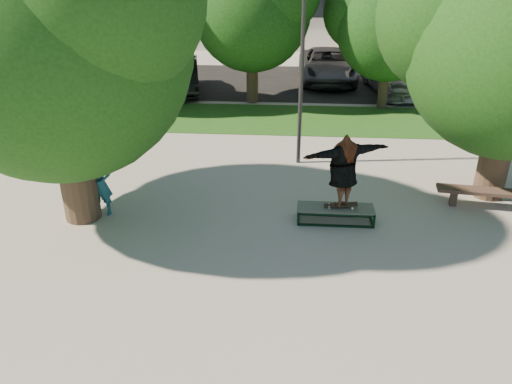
# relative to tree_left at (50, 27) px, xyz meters

# --- Properties ---
(ground) EXTENTS (120.00, 120.00, 0.00)m
(ground) POSITION_rel_tree_left_xyz_m (4.29, -1.09, -4.42)
(ground) COLOR #9E9891
(ground) RESTS_ON ground
(grass_strip) EXTENTS (30.00, 4.00, 0.02)m
(grass_strip) POSITION_rel_tree_left_xyz_m (5.29, 8.41, -4.41)
(grass_strip) COLOR #1C4F16
(grass_strip) RESTS_ON ground
(asphalt_strip) EXTENTS (40.00, 8.00, 0.01)m
(asphalt_strip) POSITION_rel_tree_left_xyz_m (4.29, 14.91, -4.42)
(asphalt_strip) COLOR black
(asphalt_strip) RESTS_ON ground
(tree_left) EXTENTS (6.96, 5.95, 7.12)m
(tree_left) POSITION_rel_tree_left_xyz_m (0.00, 0.00, 0.00)
(tree_left) COLOR #38281E
(tree_left) RESTS_ON ground
(bg_tree_left) EXTENTS (5.28, 4.51, 5.77)m
(bg_tree_left) POSITION_rel_tree_left_xyz_m (-2.28, 9.98, -0.69)
(bg_tree_left) COLOR #38281E
(bg_tree_left) RESTS_ON ground
(bg_tree_mid) EXTENTS (5.76, 4.92, 6.24)m
(bg_tree_mid) POSITION_rel_tree_left_xyz_m (3.22, 10.98, -0.41)
(bg_tree_mid) COLOR #38281E
(bg_tree_mid) RESTS_ON ground
(bg_tree_right) EXTENTS (5.04, 4.31, 5.43)m
(bg_tree_right) POSITION_rel_tree_left_xyz_m (8.73, 10.47, -0.93)
(bg_tree_right) COLOR #38281E
(bg_tree_right) RESTS_ON ground
(lamppost) EXTENTS (0.25, 0.15, 6.11)m
(lamppost) POSITION_rel_tree_left_xyz_m (5.29, 3.91, -1.27)
(lamppost) COLOR #2D2D30
(lamppost) RESTS_ON ground
(grind_box) EXTENTS (1.80, 0.60, 0.38)m
(grind_box) POSITION_rel_tree_left_xyz_m (6.17, 0.16, -4.23)
(grind_box) COLOR black
(grind_box) RESTS_ON ground
(skater_rig) EXTENTS (2.19, 1.42, 1.82)m
(skater_rig) POSITION_rel_tree_left_xyz_m (6.28, 0.16, -3.10)
(skater_rig) COLOR white
(skater_rig) RESTS_ON grind_box
(bystander) EXTENTS (0.62, 0.43, 1.62)m
(bystander) POSITION_rel_tree_left_xyz_m (0.51, 0.13, -3.61)
(bystander) COLOR #1A5465
(bystander) RESTS_ON ground
(bench) EXTENTS (3.29, 0.83, 0.50)m
(bench) POSITION_rel_tree_left_xyz_m (10.40, 1.11, -4.00)
(bench) COLOR #47342A
(bench) RESTS_ON ground
(car_silver_a) EXTENTS (2.24, 4.39, 1.43)m
(car_silver_a) POSITION_rel_tree_left_xyz_m (-4.51, 12.41, -3.71)
(car_silver_a) COLOR #9E9FA2
(car_silver_a) RESTS_ON asphalt_strip
(car_dark) EXTENTS (2.56, 4.94, 1.55)m
(car_dark) POSITION_rel_tree_left_xyz_m (-0.19, 12.41, -3.65)
(car_dark) COLOR black
(car_dark) RESTS_ON asphalt_strip
(car_grey) EXTENTS (2.86, 5.84, 1.60)m
(car_grey) POSITION_rel_tree_left_xyz_m (6.73, 15.26, -3.62)
(car_grey) COLOR #55555A
(car_grey) RESTS_ON asphalt_strip
(car_silver_b) EXTENTS (2.93, 5.80, 1.62)m
(car_silver_b) POSITION_rel_tree_left_xyz_m (9.81, 13.27, -3.61)
(car_silver_b) COLOR silver
(car_silver_b) RESTS_ON asphalt_strip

